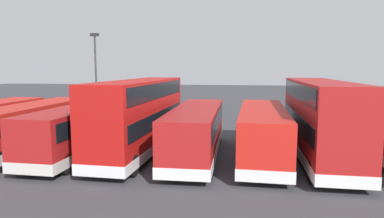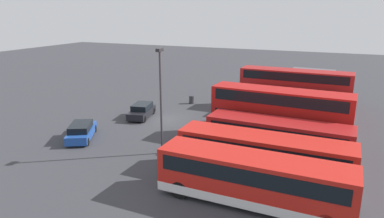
{
  "view_description": "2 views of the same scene",
  "coord_description": "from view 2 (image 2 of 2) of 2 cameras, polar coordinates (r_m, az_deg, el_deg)",
  "views": [
    {
      "loc": [
        -4.01,
        31.64,
        5.33
      ],
      "look_at": [
        -0.27,
        3.41,
        1.79
      ],
      "focal_mm": 31.52,
      "sensor_mm": 36.0,
      "label": 1
    },
    {
      "loc": [
        30.46,
        16.2,
        10.82
      ],
      "look_at": [
        0.69,
        3.33,
        1.66
      ],
      "focal_mm": 32.7,
      "sensor_mm": 36.0,
      "label": 2
    }
  ],
  "objects": [
    {
      "name": "ground_plane",
      "position": [
        36.16,
        -4.41,
        -1.68
      ],
      "size": [
        140.0,
        140.0,
        0.0
      ],
      "primitive_type": "plane",
      "color": "#38383D"
    },
    {
      "name": "bus_single_deck_near_end",
      "position": [
        44.37,
        17.22,
        3.1
      ],
      "size": [
        2.96,
        11.13,
        2.95
      ],
      "color": "#A51919",
      "rests_on": "ground"
    },
    {
      "name": "bus_double_decker_second",
      "position": [
        40.39,
        16.36,
        3.18
      ],
      "size": [
        2.94,
        12.01,
        4.55
      ],
      "color": "#A51919",
      "rests_on": "ground"
    },
    {
      "name": "bus_single_deck_third",
      "position": [
        37.42,
        16.1,
        0.91
      ],
      "size": [
        3.1,
        10.87,
        2.95
      ],
      "color": "red",
      "rests_on": "ground"
    },
    {
      "name": "bus_single_deck_fourth",
      "position": [
        33.68,
        15.46,
        -0.66
      ],
      "size": [
        2.63,
        10.88,
        2.95
      ],
      "color": "#A51919",
      "rests_on": "ground"
    },
    {
      "name": "bus_double_decker_fifth",
      "position": [
        30.14,
        14.08,
        -0.83
      ],
      "size": [
        3.22,
        11.59,
        4.55
      ],
      "color": "#B71411",
      "rests_on": "ground"
    },
    {
      "name": "bus_single_deck_sixth",
      "position": [
        27.05,
        13.78,
        -4.58
      ],
      "size": [
        3.04,
        10.78,
        2.95
      ],
      "color": "#A51919",
      "rests_on": "ground"
    },
    {
      "name": "bus_single_deck_seventh",
      "position": [
        23.71,
        11.57,
        -7.39
      ],
      "size": [
        2.73,
        11.48,
        2.95
      ],
      "color": "red",
      "rests_on": "ground"
    },
    {
      "name": "bus_single_deck_far_end",
      "position": [
        20.51,
        9.91,
        -11.12
      ],
      "size": [
        2.82,
        11.13,
        2.95
      ],
      "color": "red",
      "rests_on": "ground"
    },
    {
      "name": "box_truck_blue",
      "position": [
        50.05,
        18.05,
        4.51
      ],
      "size": [
        2.91,
        7.63,
        3.2
      ],
      "color": "#595960",
      "rests_on": "ground"
    },
    {
      "name": "car_hatchback_silver",
      "position": [
        31.93,
        -17.6,
        -3.46
      ],
      "size": [
        4.89,
        3.75,
        1.43
      ],
      "color": "#1E479E",
      "rests_on": "ground"
    },
    {
      "name": "car_small_green",
      "position": [
        36.93,
        -8.21,
        -0.29
      ],
      "size": [
        4.45,
        2.61,
        1.43
      ],
      "color": "black",
      "rests_on": "ground"
    },
    {
      "name": "lamp_post_tall",
      "position": [
        26.31,
        -5.13,
        2.43
      ],
      "size": [
        0.7,
        0.3,
        8.19
      ],
      "color": "#38383D",
      "rests_on": "ground"
    },
    {
      "name": "waste_bin_yellow",
      "position": [
        42.08,
        -0.07,
        1.55
      ],
      "size": [
        0.6,
        0.6,
        0.95
      ],
      "primitive_type": "cylinder",
      "color": "#333338",
      "rests_on": "ground"
    }
  ]
}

